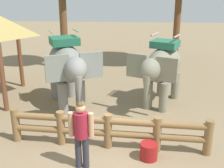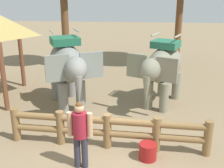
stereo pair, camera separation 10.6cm
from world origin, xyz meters
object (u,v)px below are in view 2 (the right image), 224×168
at_px(log_fence, 107,129).
at_px(elephant_center, 163,67).
at_px(elephant_near_left, 67,65).
at_px(tourist_woman_in_black, 80,130).
at_px(feed_bucket, 148,151).

height_order(log_fence, elephant_center, elephant_center).
distance_m(elephant_near_left, tourist_woman_in_black, 4.13).
xyz_separation_m(elephant_near_left, tourist_woman_in_black, (1.20, -3.91, -0.59)).
bearing_deg(elephant_near_left, log_fence, -58.17).
relative_size(elephant_near_left, tourist_woman_in_black, 1.89).
bearing_deg(elephant_center, feed_bucket, -99.35).
relative_size(elephant_near_left, feed_bucket, 7.15).
height_order(log_fence, tourist_woman_in_black, tourist_woman_in_black).
distance_m(elephant_near_left, elephant_center, 3.61).
xyz_separation_m(log_fence, elephant_center, (1.80, 3.31, 0.96)).
height_order(elephant_center, feed_bucket, elephant_center).
bearing_deg(feed_bucket, elephant_center, 80.65).
xyz_separation_m(elephant_near_left, feed_bucket, (2.95, -3.41, -1.43)).
distance_m(log_fence, elephant_center, 3.88).
distance_m(elephant_near_left, feed_bucket, 4.73).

